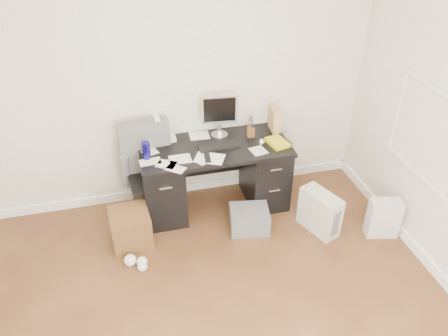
% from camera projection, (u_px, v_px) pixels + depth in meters
% --- Properties ---
extents(room_shell, '(4.02, 4.02, 2.71)m').
position_uv_depth(room_shell, '(231.00, 158.00, 2.50)').
color(room_shell, silver).
rests_on(room_shell, ground).
extents(desk, '(1.50, 0.70, 0.75)m').
position_uv_depth(desk, '(215.00, 175.00, 4.56)').
color(desk, black).
rests_on(desk, ground).
extents(loose_papers, '(1.10, 0.60, 0.00)m').
position_uv_depth(loose_papers, '(196.00, 151.00, 4.28)').
color(loose_papers, white).
rests_on(loose_papers, desk).
extents(lcd_monitor, '(0.38, 0.24, 0.46)m').
position_uv_depth(lcd_monitor, '(219.00, 116.00, 4.41)').
color(lcd_monitor, silver).
rests_on(lcd_monitor, desk).
extents(keyboard, '(0.41, 0.16, 0.02)m').
position_uv_depth(keyboard, '(219.00, 146.00, 4.34)').
color(keyboard, black).
rests_on(keyboard, desk).
extents(computer_mouse, '(0.08, 0.08, 0.07)m').
position_uv_depth(computer_mouse, '(262.00, 142.00, 4.37)').
color(computer_mouse, silver).
rests_on(computer_mouse, desk).
extents(travel_mug, '(0.10, 0.10, 0.17)m').
position_uv_depth(travel_mug, '(146.00, 150.00, 4.13)').
color(travel_mug, navy).
rests_on(travel_mug, desk).
extents(white_binder, '(0.12, 0.24, 0.27)m').
position_uv_depth(white_binder, '(157.00, 129.00, 4.39)').
color(white_binder, white).
rests_on(white_binder, desk).
extents(magazine_file, '(0.13, 0.23, 0.26)m').
position_uv_depth(magazine_file, '(275.00, 119.00, 4.57)').
color(magazine_file, tan).
rests_on(magazine_file, desk).
extents(pen_cup, '(0.10, 0.10, 0.23)m').
position_uv_depth(pen_cup, '(251.00, 126.00, 4.47)').
color(pen_cup, '#532D17').
rests_on(pen_cup, desk).
extents(yellow_book, '(0.23, 0.27, 0.04)m').
position_uv_depth(yellow_book, '(278.00, 142.00, 4.39)').
color(yellow_book, gold).
rests_on(yellow_book, desk).
extents(paper_remote, '(0.34, 0.32, 0.02)m').
position_uv_depth(paper_remote, '(210.00, 157.00, 4.17)').
color(paper_remote, white).
rests_on(paper_remote, desk).
extents(office_chair, '(0.63, 0.63, 1.02)m').
position_uv_depth(office_chair, '(150.00, 174.00, 4.38)').
color(office_chair, '#4B4E4B').
rests_on(office_chair, ground).
extents(pc_tower, '(0.33, 0.47, 0.43)m').
position_uv_depth(pc_tower, '(320.00, 212.00, 4.34)').
color(pc_tower, beige).
rests_on(pc_tower, ground).
extents(shopping_bag, '(0.35, 0.28, 0.41)m').
position_uv_depth(shopping_bag, '(383.00, 218.00, 4.28)').
color(shopping_bag, silver).
rests_on(shopping_bag, ground).
extents(wicker_basket, '(0.40, 0.40, 0.37)m').
position_uv_depth(wicker_basket, '(131.00, 228.00, 4.20)').
color(wicker_basket, '#473215').
rests_on(wicker_basket, ground).
extents(desk_printer, '(0.43, 0.38, 0.23)m').
position_uv_depth(desk_printer, '(249.00, 219.00, 4.41)').
color(desk_printer, '#5E5E62').
rests_on(desk_printer, ground).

